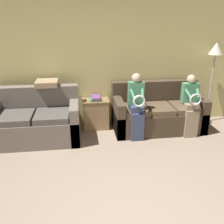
# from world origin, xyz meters

# --- Properties ---
(wall_back) EXTENTS (6.93, 0.06, 2.55)m
(wall_back) POSITION_xyz_m (0.00, 3.13, 1.27)
(wall_back) COLOR #DBCC7F
(wall_back) RESTS_ON ground_plane
(couch_main) EXTENTS (1.81, 0.86, 0.96)m
(couch_main) POSITION_xyz_m (0.98, 2.68, 0.34)
(couch_main) COLOR #473828
(couch_main) RESTS_ON ground_plane
(couch_side) EXTENTS (1.61, 0.88, 0.97)m
(couch_side) POSITION_xyz_m (-1.43, 2.50, 0.35)
(couch_side) COLOR #70665B
(couch_side) RESTS_ON ground_plane
(child_left_seated) EXTENTS (0.29, 0.37, 1.25)m
(child_left_seated) POSITION_xyz_m (0.45, 2.33, 0.69)
(child_left_seated) COLOR #384260
(child_left_seated) RESTS_ON ground_plane
(child_right_seated) EXTENTS (0.31, 0.37, 1.19)m
(child_right_seated) POSITION_xyz_m (1.51, 2.32, 0.65)
(child_right_seated) COLOR gray
(child_right_seated) RESTS_ON ground_plane
(side_shelf) EXTENTS (0.53, 0.38, 0.62)m
(side_shelf) POSITION_xyz_m (-0.27, 2.88, 0.32)
(side_shelf) COLOR #9E7A51
(side_shelf) RESTS_ON ground_plane
(book_stack) EXTENTS (0.23, 0.32, 0.07)m
(book_stack) POSITION_xyz_m (-0.27, 2.88, 0.65)
(book_stack) COLOR #3D8451
(book_stack) RESTS_ON side_shelf
(floor_lamp) EXTENTS (0.29, 0.29, 1.73)m
(floor_lamp) POSITION_xyz_m (2.18, 2.86, 1.44)
(floor_lamp) COLOR #2D2B28
(floor_lamp) RESTS_ON ground_plane
(throw_pillow) EXTENTS (0.41, 0.41, 0.10)m
(throw_pillow) POSITION_xyz_m (-1.20, 2.80, 1.02)
(throw_pillow) COLOR #A38460
(throw_pillow) RESTS_ON couch_side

